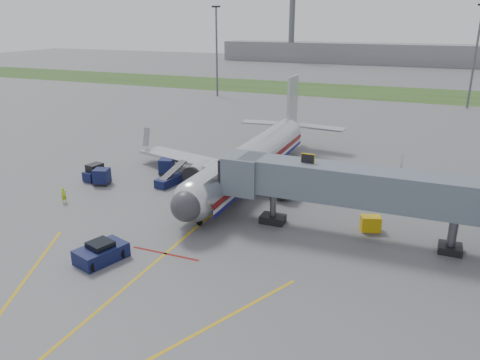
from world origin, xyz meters
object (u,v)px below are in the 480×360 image
at_px(pushback_tug, 101,253).
at_px(baggage_tug, 95,173).
at_px(ramp_worker, 64,195).
at_px(belt_loader, 170,180).
at_px(airliner, 252,158).

height_order(pushback_tug, baggage_tug, baggage_tug).
bearing_deg(ramp_worker, baggage_tug, 41.63).
relative_size(belt_loader, ramp_worker, 2.96).
xyz_separation_m(pushback_tug, ramp_worker, (-11.19, 8.37, 0.13)).
relative_size(airliner, belt_loader, 7.67).
bearing_deg(baggage_tug, airliner, 21.62).
distance_m(baggage_tug, ramp_worker, 7.19).
relative_size(baggage_tug, belt_loader, 0.62).
xyz_separation_m(baggage_tug, ramp_worker, (1.69, -6.99, -0.06)).
relative_size(airliner, ramp_worker, 22.72).
relative_size(baggage_tug, ramp_worker, 1.84).
bearing_deg(airliner, pushback_tug, -100.29).
xyz_separation_m(airliner, pushback_tug, (-4.00, -22.04, -1.99)).
height_order(belt_loader, ramp_worker, belt_loader).
height_order(baggage_tug, belt_loader, belt_loader).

